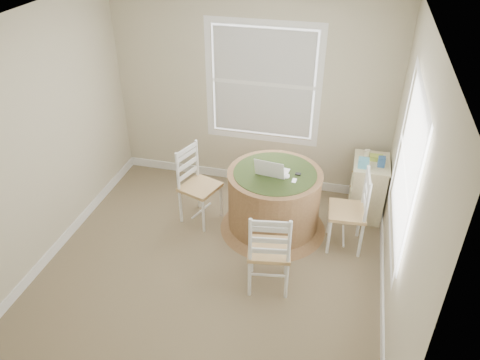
% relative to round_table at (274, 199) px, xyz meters
% --- Properties ---
extents(room, '(3.64, 3.64, 2.64)m').
position_rel_round_table_xyz_m(room, '(-0.34, -0.66, 0.87)').
color(room, '#8C7B59').
rests_on(room, ground).
extents(round_table, '(1.27, 1.27, 0.78)m').
position_rel_round_table_xyz_m(round_table, '(0.00, 0.00, 0.00)').
color(round_table, olive).
rests_on(round_table, ground).
extents(chair_left, '(0.51, 0.53, 0.95)m').
position_rel_round_table_xyz_m(chair_left, '(-0.89, -0.04, 0.05)').
color(chair_left, white).
rests_on(chair_left, ground).
extents(chair_near, '(0.48, 0.46, 0.95)m').
position_rel_round_table_xyz_m(chair_near, '(0.13, -0.94, 0.05)').
color(chair_near, white).
rests_on(chair_near, ground).
extents(chair_right, '(0.43, 0.45, 0.95)m').
position_rel_round_table_xyz_m(chair_right, '(0.84, -0.11, 0.05)').
color(chair_right, white).
rests_on(chair_right, ground).
extents(laptop, '(0.38, 0.34, 0.24)m').
position_rel_round_table_xyz_m(laptop, '(-0.03, -0.02, 0.39)').
color(laptop, white).
rests_on(laptop, round_table).
extents(mouse, '(0.06, 0.10, 0.03)m').
position_rel_round_table_xyz_m(mouse, '(0.14, -0.05, 0.36)').
color(mouse, white).
rests_on(mouse, round_table).
extents(phone, '(0.05, 0.09, 0.02)m').
position_rel_round_table_xyz_m(phone, '(0.23, -0.12, 0.35)').
color(phone, '#B7BABF').
rests_on(phone, round_table).
extents(keys, '(0.06, 0.05, 0.02)m').
position_rel_round_table_xyz_m(keys, '(0.26, 0.02, 0.36)').
color(keys, black).
rests_on(keys, round_table).
extents(corner_chest, '(0.42, 0.57, 0.75)m').
position_rel_round_table_xyz_m(corner_chest, '(1.07, 0.58, -0.05)').
color(corner_chest, '#F8EABA').
rests_on(corner_chest, ground).
extents(tissue_box, '(0.12, 0.12, 0.10)m').
position_rel_round_table_xyz_m(tissue_box, '(0.96, 0.44, 0.37)').
color(tissue_box, '#59AECC').
rests_on(tissue_box, corner_chest).
extents(box_yellow, '(0.15, 0.10, 0.06)m').
position_rel_round_table_xyz_m(box_yellow, '(1.11, 0.63, 0.35)').
color(box_yellow, '#BBD149').
rests_on(box_yellow, corner_chest).
extents(box_blue, '(0.08, 0.08, 0.12)m').
position_rel_round_table_xyz_m(box_blue, '(1.16, 0.50, 0.38)').
color(box_blue, '#305A92').
rests_on(box_blue, corner_chest).
extents(cup_cream, '(0.07, 0.07, 0.09)m').
position_rel_round_table_xyz_m(cup_cream, '(1.00, 0.68, 0.37)').
color(cup_cream, beige).
rests_on(cup_cream, corner_chest).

